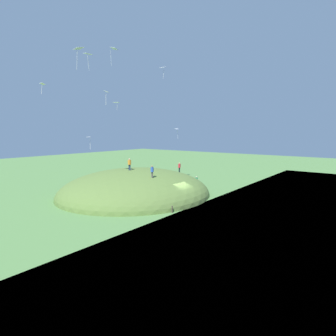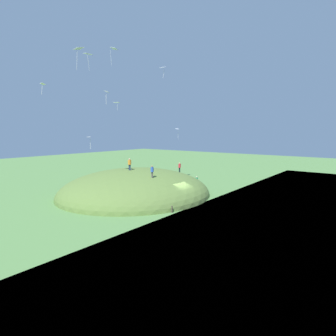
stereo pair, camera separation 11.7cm
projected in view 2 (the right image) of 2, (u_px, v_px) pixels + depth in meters
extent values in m
plane|color=#537F42|center=(180.00, 202.00, 36.36)|extent=(160.00, 160.00, 0.00)
ellipsoid|color=#577335|center=(135.00, 194.00, 40.96)|extent=(20.99, 22.29, 7.36)
cube|color=#283651|center=(130.00, 167.00, 39.33)|extent=(0.25, 0.29, 0.79)
cylinder|color=orange|center=(130.00, 162.00, 39.24)|extent=(0.63, 0.63, 0.62)
sphere|color=tan|center=(129.00, 159.00, 39.18)|extent=(0.24, 0.24, 0.24)
cube|color=black|center=(180.00, 170.00, 45.64)|extent=(0.23, 0.23, 0.77)
cylinder|color=red|center=(180.00, 166.00, 45.56)|extent=(0.55, 0.55, 0.61)
sphere|color=tan|center=(180.00, 163.00, 45.50)|extent=(0.23, 0.23, 0.23)
cube|color=brown|center=(197.00, 184.00, 47.15)|extent=(0.13, 0.21, 0.78)
cylinder|color=#30915F|center=(197.00, 179.00, 47.06)|extent=(0.40, 0.40, 0.62)
sphere|color=beige|center=(197.00, 177.00, 47.01)|extent=(0.23, 0.23, 0.23)
cube|color=#55524A|center=(152.00, 175.00, 35.93)|extent=(0.22, 0.14, 0.75)
cylinder|color=blue|center=(152.00, 170.00, 35.84)|extent=(0.43, 0.43, 0.59)
sphere|color=#9A7757|center=(152.00, 166.00, 35.79)|extent=(0.22, 0.22, 0.22)
cube|color=silver|center=(107.00, 92.00, 42.63)|extent=(1.05, 1.11, 0.24)
cylinder|color=silver|center=(106.00, 99.00, 42.51)|extent=(0.26, 0.28, 1.72)
cube|color=white|center=(163.00, 67.00, 40.20)|extent=(0.87, 0.60, 0.21)
cylinder|color=white|center=(164.00, 74.00, 40.50)|extent=(0.11, 0.16, 1.28)
cube|color=white|center=(117.00, 102.00, 48.69)|extent=(1.27, 1.10, 0.04)
cylinder|color=white|center=(117.00, 107.00, 48.56)|extent=(0.08, 0.04, 1.07)
cube|color=white|center=(88.00, 54.00, 36.92)|extent=(0.81, 1.13, 0.13)
cylinder|color=white|center=(88.00, 63.00, 36.72)|extent=(0.13, 0.31, 1.83)
cube|color=silver|center=(79.00, 48.00, 30.34)|extent=(1.28, 0.99, 0.19)
cylinder|color=silver|center=(77.00, 60.00, 30.38)|extent=(0.17, 0.08, 1.92)
cube|color=white|center=(43.00, 84.00, 38.83)|extent=(0.79, 0.56, 0.20)
cylinder|color=white|center=(42.00, 90.00, 38.85)|extent=(0.05, 0.22, 1.23)
cube|color=white|center=(177.00, 129.00, 52.07)|extent=(0.57, 0.80, 0.14)
cylinder|color=white|center=(178.00, 134.00, 52.45)|extent=(0.26, 0.18, 1.62)
cube|color=white|center=(89.00, 137.00, 42.05)|extent=(0.81, 0.69, 0.07)
cylinder|color=white|center=(90.00, 144.00, 42.30)|extent=(0.28, 0.25, 1.67)
cube|color=silver|center=(114.00, 49.00, 34.52)|extent=(1.05, 1.19, 0.16)
cylinder|color=silver|center=(111.00, 58.00, 34.59)|extent=(0.14, 0.21, 1.77)
cylinder|color=#504537|center=(172.00, 209.00, 31.59)|extent=(0.14, 0.14, 0.81)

